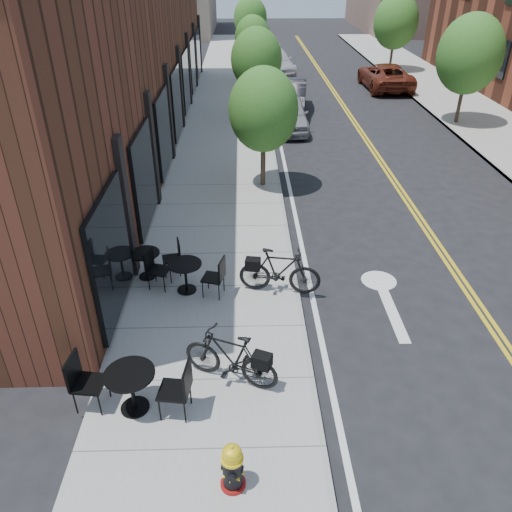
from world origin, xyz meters
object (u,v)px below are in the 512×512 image
object	(u,v)px
parked_car_c	(274,62)
bistro_set_c	(146,261)
fire_hydrant	(232,467)
bicycle_left	(230,357)
bicycle_right	(280,271)
parked_car_a	(289,114)
parked_car_far	(385,76)
bistro_set_b	(186,273)
bistro_set_a	(131,386)
parked_car_b	(289,97)

from	to	relation	value
parked_car_c	bistro_set_c	bearing A→B (deg)	-108.33
fire_hydrant	bicycle_left	bearing A→B (deg)	103.90
bicycle_right	bistro_set_c	bearing A→B (deg)	86.80
parked_car_a	parked_car_c	xyz separation A→B (m)	(0.00, 11.99, 0.08)
parked_car_a	parked_car_far	world-z (taller)	parked_car_far
parked_car_a	bistro_set_c	bearing A→B (deg)	-108.46
bicycle_right	parked_car_c	world-z (taller)	parked_car_c
bistro_set_b	parked_car_far	distance (m)	22.48
bicycle_right	parked_car_c	bearing A→B (deg)	6.50
fire_hydrant	parked_car_far	bearing A→B (deg)	83.72
fire_hydrant	parked_car_a	size ratio (longest dim) A/B	0.21
parked_car_a	bistro_set_b	bearing A→B (deg)	-103.44
bicycle_left	bicycle_right	world-z (taller)	bicycle_right
bistro_set_c	bicycle_right	bearing A→B (deg)	-24.80
bistro_set_c	parked_car_c	xyz separation A→B (m)	(4.40, 24.01, 0.21)
bistro_set_a	parked_car_far	world-z (taller)	parked_car_far
fire_hydrant	bistro_set_b	bearing A→B (deg)	115.06
fire_hydrant	bistro_set_c	size ratio (longest dim) A/B	0.52
bicycle_left	parked_car_far	xyz separation A→B (m)	(8.55, 23.18, 0.05)
bicycle_right	parked_car_far	size ratio (longest dim) A/B	0.36
bistro_set_c	parked_car_c	size ratio (longest dim) A/B	0.31
bistro_set_b	parked_car_c	size ratio (longest dim) A/B	0.34
bicycle_right	fire_hydrant	bearing A→B (deg)	177.76
bicycle_left	parked_car_far	bearing A→B (deg)	-176.89
parked_car_a	bicycle_left	bearing A→B (deg)	-96.92
parked_car_a	bistro_set_a	bearing A→B (deg)	-102.21
fire_hydrant	parked_car_far	distance (m)	26.68
parked_car_b	parked_car_far	xyz separation A→B (m)	(5.96, 4.89, -0.04)
bistro_set_b	parked_car_c	bearing A→B (deg)	97.34
bistro_set_c	parked_car_c	world-z (taller)	parked_car_c
bistro_set_a	parked_car_a	xyz separation A→B (m)	(3.97, 16.11, 0.04)
bistro_set_b	bistro_set_c	distance (m)	1.17
bicycle_right	bistro_set_b	size ratio (longest dim) A/B	1.02
bicycle_left	parked_car_far	size ratio (longest dim) A/B	0.35
bicycle_left	parked_car_far	distance (m)	24.70
parked_car_b	bistro_set_c	bearing A→B (deg)	-100.11
bistro_set_c	parked_car_a	distance (m)	12.81
bicycle_left	parked_car_far	world-z (taller)	parked_car_far
bistro_set_a	fire_hydrant	bearing A→B (deg)	-33.72
bicycle_right	parked_car_a	bearing A→B (deg)	3.75
bicycle_right	parked_car_a	size ratio (longest dim) A/B	0.46
bistro_set_a	parked_car_a	size ratio (longest dim) A/B	0.49
parked_car_far	bicycle_left	bearing A→B (deg)	68.78
bistro_set_b	parked_car_c	distance (m)	24.85
bistro_set_c	parked_car_a	world-z (taller)	parked_car_a
parked_car_c	parked_car_far	world-z (taller)	parked_car_c
parked_car_far	parked_car_a	bearing A→B (deg)	50.06
parked_car_b	parked_car_far	size ratio (longest dim) A/B	0.90
fire_hydrant	bistro_set_a	distance (m)	2.27
bistro_set_a	parked_car_far	distance (m)	25.89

